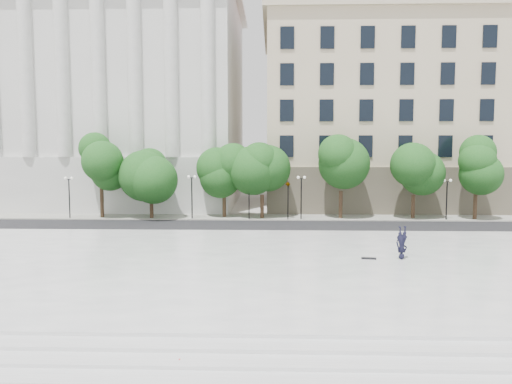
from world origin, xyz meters
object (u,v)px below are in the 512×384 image
traffic_light_east (288,181)px  traffic_light_west (249,182)px  skateboard (369,258)px  person_lying (402,255)px

traffic_light_east → traffic_light_west: bearing=-180.0°
traffic_light_east → skateboard: bearing=-77.1°
person_lying → skateboard: bearing=166.0°
traffic_light_west → person_lying: 20.90m
skateboard → traffic_light_east: bearing=110.0°
traffic_light_west → skateboard: bearing=-66.5°
traffic_light_west → person_lying: traffic_light_west is taller
traffic_light_east → person_lying: bearing=-71.3°
person_lying → skateboard: size_ratio=2.26×
traffic_light_west → person_lying: (9.87, -18.18, -3.00)m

